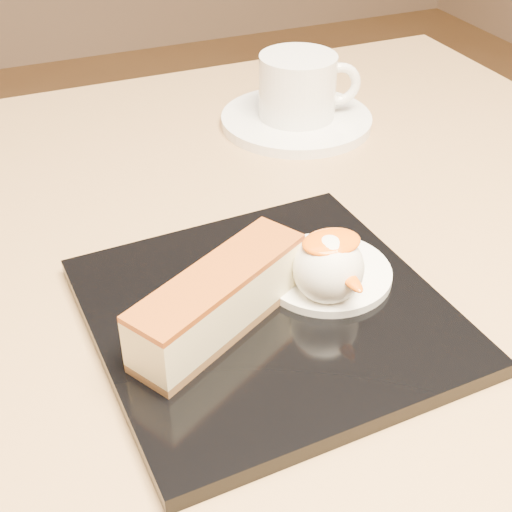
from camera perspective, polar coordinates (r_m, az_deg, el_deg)
name	(u,v)px	position (r m, az deg, el deg)	size (l,w,h in m)	color
table	(268,421)	(0.62, 0.95, -13.05)	(0.80, 0.80, 0.72)	black
dessert_plate	(268,314)	(0.47, 0.96, -4.70)	(0.22, 0.22, 0.01)	black
cheesecake	(219,300)	(0.44, -2.95, -3.54)	(0.13, 0.09, 0.04)	brown
cream_smear	(326,273)	(0.49, 5.61, -1.36)	(0.09, 0.09, 0.01)	white
ice_cream_scoop	(328,268)	(0.46, 5.80, -0.97)	(0.05, 0.05, 0.05)	white
mango_sauce	(331,242)	(0.45, 6.05, 1.11)	(0.04, 0.03, 0.01)	#F55F07
mint_sprig	(272,258)	(0.50, 1.30, -0.19)	(0.04, 0.03, 0.00)	#2D8A2D
saucer	(296,120)	(0.73, 3.24, 10.80)	(0.15, 0.15, 0.01)	white
coffee_cup	(299,85)	(0.71, 3.50, 13.50)	(0.10, 0.08, 0.06)	white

